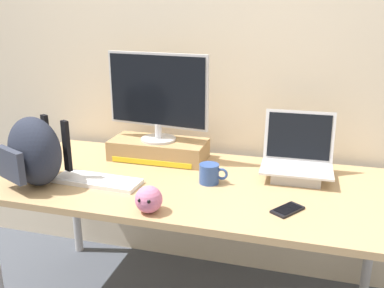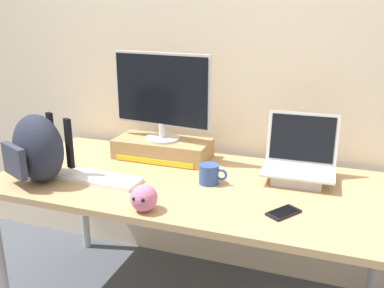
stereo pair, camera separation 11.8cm
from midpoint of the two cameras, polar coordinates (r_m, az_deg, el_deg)
The scene contains 10 objects.
back_wall at distance 2.30m, azimuth 2.11°, elevation 13.21°, with size 7.00×0.10×2.60m, color beige.
desk at distance 1.98m, azimuth -1.72°, elevation -6.73°, with size 1.84×0.83×0.73m.
toner_box_yellow at distance 2.23m, azimuth -6.05°, elevation -0.75°, with size 0.50×0.23×0.10m.
desktop_monitor at distance 2.16m, azimuth -6.32°, elevation 6.60°, with size 0.55×0.18×0.45m.
open_laptop at distance 2.02m, azimuth 12.42°, elevation -2.87°, with size 0.33×0.25×0.30m.
external_keyboard at distance 1.99m, azimuth -14.40°, elevation -4.85°, with size 0.41×0.16×0.02m.
messenger_backpack at distance 2.01m, azimuth -22.25°, elevation -1.01°, with size 0.36×0.31×0.31m.
coffee_mug at distance 1.91m, azimuth 0.65°, elevation -4.07°, with size 0.13×0.09×0.09m.
cell_phone at distance 1.70m, azimuth 10.90°, elevation -8.78°, with size 0.13×0.15×0.01m.
plush_toy at distance 1.66m, azimuth -7.95°, elevation -7.48°, with size 0.11×0.11×0.11m.
Camera 1 is at (0.49, -1.73, 1.48)m, focal length 39.26 mm.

